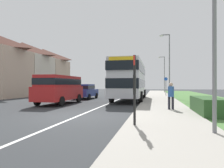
% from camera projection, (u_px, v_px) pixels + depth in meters
% --- Properties ---
extents(ground_plane, '(120.00, 120.00, 0.00)m').
position_uv_depth(ground_plane, '(77.00, 117.00, 9.60)').
color(ground_plane, '#2D3033').
extents(lane_marking_centre, '(0.14, 60.00, 0.01)m').
position_uv_depth(lane_marking_centre, '(112.00, 102.00, 17.42)').
color(lane_marking_centre, silver).
rests_on(lane_marking_centre, ground_plane).
extents(pavement_near_side, '(3.20, 68.00, 0.12)m').
position_uv_depth(pavement_near_side, '(162.00, 105.00, 14.58)').
color(pavement_near_side, '#9E998E').
rests_on(pavement_near_side, ground_plane).
extents(roadside_hedge, '(1.10, 3.45, 0.90)m').
position_uv_depth(roadside_hedge, '(207.00, 106.00, 10.00)').
color(roadside_hedge, '#2D5128').
rests_on(roadside_hedge, ground_plane).
extents(double_decker_bus, '(2.80, 9.83, 3.70)m').
position_uv_depth(double_decker_bus, '(130.00, 79.00, 19.44)').
color(double_decker_bus, '#BCBCC1').
rests_on(double_decker_bus, ground_plane).
extents(parked_van_red, '(2.11, 5.28, 2.25)m').
position_uv_depth(parked_van_red, '(60.00, 87.00, 15.88)').
color(parked_van_red, '#B21E1E').
rests_on(parked_van_red, ground_plane).
extents(parked_car_blue, '(1.87, 4.23, 1.60)m').
position_uv_depth(parked_car_blue, '(85.00, 91.00, 21.77)').
color(parked_car_blue, navy).
rests_on(parked_car_blue, ground_plane).
extents(pedestrian_at_stop, '(0.34, 0.34, 1.67)m').
position_uv_depth(pedestrian_at_stop, '(171.00, 95.00, 11.44)').
color(pedestrian_at_stop, '#23232D').
rests_on(pedestrian_at_stop, ground_plane).
extents(bus_stop_sign, '(0.09, 0.52, 2.60)m').
position_uv_depth(bus_stop_sign, '(135.00, 85.00, 7.04)').
color(bus_stop_sign, black).
rests_on(bus_stop_sign, ground_plane).
extents(cycle_route_sign, '(0.44, 0.08, 2.52)m').
position_uv_depth(cycle_route_sign, '(166.00, 86.00, 26.03)').
color(cycle_route_sign, slate).
rests_on(cycle_route_sign, ground_plane).
extents(street_lamp_mid, '(1.14, 0.20, 7.18)m').
position_uv_depth(street_lamp_mid, '(168.00, 62.00, 22.06)').
color(street_lamp_mid, slate).
rests_on(street_lamp_mid, ground_plane).
extents(street_lamp_far, '(1.14, 0.20, 6.72)m').
position_uv_depth(street_lamp_far, '(164.00, 72.00, 36.47)').
color(street_lamp_far, slate).
rests_on(street_lamp_far, ground_plane).
extents(house_terrace_far_side, '(7.85, 16.76, 7.87)m').
position_uv_depth(house_terrace_far_side, '(22.00, 69.00, 29.43)').
color(house_terrace_far_side, '#C1A88E').
rests_on(house_terrace_far_side, ground_plane).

